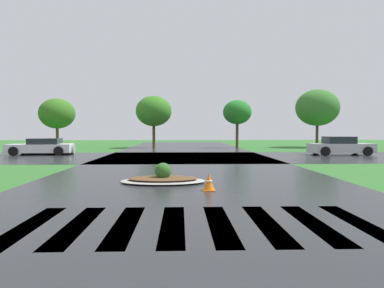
# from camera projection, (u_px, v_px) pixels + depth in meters

# --- Properties ---
(asphalt_roadway) EXTENTS (10.98, 80.00, 0.01)m
(asphalt_roadway) POSITION_uv_depth(u_px,v_px,m) (189.00, 182.00, 12.31)
(asphalt_roadway) COLOR #232628
(asphalt_roadway) RESTS_ON ground
(asphalt_cross_road) EXTENTS (90.00, 9.88, 0.01)m
(asphalt_cross_road) POSITION_uv_depth(u_px,v_px,m) (185.00, 157.00, 23.52)
(asphalt_cross_road) COLOR #232628
(asphalt_cross_road) RESTS_ON ground
(crosswalk_stripes) EXTENTS (6.75, 3.02, 0.01)m
(crosswalk_stripes) POSITION_uv_depth(u_px,v_px,m) (196.00, 224.00, 6.83)
(crosswalk_stripes) COLOR white
(crosswalk_stripes) RESTS_ON ground
(median_island) EXTENTS (2.88, 1.74, 0.68)m
(median_island) POSITION_uv_depth(u_px,v_px,m) (163.00, 179.00, 12.18)
(median_island) COLOR #9E9B93
(median_island) RESTS_ON ground
(car_dark_suv) EXTENTS (4.37, 2.02, 1.32)m
(car_dark_suv) POSITION_uv_depth(u_px,v_px,m) (340.00, 146.00, 25.50)
(car_dark_suv) COLOR #B7B7BF
(car_dark_suv) RESTS_ON ground
(car_silver_hatch) EXTENTS (4.55, 2.43, 1.18)m
(car_silver_hatch) POSITION_uv_depth(u_px,v_px,m) (41.00, 147.00, 25.74)
(car_silver_hatch) COLOR silver
(car_silver_hatch) RESTS_ON ground
(drainage_pipe_stack) EXTENTS (3.53, 1.20, 0.82)m
(drainage_pipe_stack) POSITION_uv_depth(u_px,v_px,m) (50.00, 149.00, 25.93)
(drainage_pipe_stack) COLOR #9E9B93
(drainage_pipe_stack) RESTS_ON ground
(traffic_cone) EXTENTS (0.36, 0.36, 0.53)m
(traffic_cone) POSITION_uv_depth(u_px,v_px,m) (209.00, 182.00, 10.59)
(traffic_cone) COLOR orange
(traffic_cone) RESTS_ON ground
(background_treeline) EXTENTS (38.00, 4.70, 5.92)m
(background_treeline) POSITION_uv_depth(u_px,v_px,m) (179.00, 110.00, 36.04)
(background_treeline) COLOR #4C3823
(background_treeline) RESTS_ON ground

